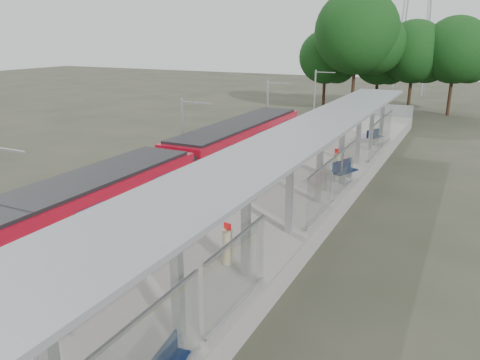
# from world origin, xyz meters

# --- Properties ---
(trackbed) EXTENTS (3.00, 70.00, 0.24)m
(trackbed) POSITION_xyz_m (-4.50, 20.00, 0.12)
(trackbed) COLOR #59544C
(trackbed) RESTS_ON ground
(platform) EXTENTS (6.00, 50.00, 1.00)m
(platform) POSITION_xyz_m (0.00, 20.00, 0.50)
(platform) COLOR gray
(platform) RESTS_ON ground
(tactile_strip) EXTENTS (0.60, 50.00, 0.02)m
(tactile_strip) POSITION_xyz_m (-2.55, 20.00, 1.01)
(tactile_strip) COLOR gold
(tactile_strip) RESTS_ON platform
(end_fence) EXTENTS (6.00, 0.10, 1.20)m
(end_fence) POSITION_xyz_m (0.00, 44.95, 1.60)
(end_fence) COLOR #9EA0A5
(end_fence) RESTS_ON platform
(train) EXTENTS (2.74, 27.60, 3.62)m
(train) POSITION_xyz_m (-4.50, 15.39, 2.05)
(train) COLOR black
(train) RESTS_ON ground
(canopy) EXTENTS (3.27, 38.00, 3.66)m
(canopy) POSITION_xyz_m (1.61, 16.19, 4.20)
(canopy) COLOR #9EA0A5
(canopy) RESTS_ON platform
(tree_cluster) EXTENTS (20.74, 13.44, 13.59)m
(tree_cluster) POSITION_xyz_m (-1.68, 52.94, 7.57)
(tree_cluster) COLOR #382316
(tree_cluster) RESTS_ON ground
(catenary_masts) EXTENTS (2.08, 48.16, 5.40)m
(catenary_masts) POSITION_xyz_m (-6.22, 19.00, 2.91)
(catenary_masts) COLOR #9EA0A5
(catenary_masts) RESTS_ON ground
(bench_mid) EXTENTS (1.11, 1.75, 1.15)m
(bench_mid) POSITION_xyz_m (2.20, 22.01, 1.61)
(bench_mid) COLOR #0D1D44
(bench_mid) RESTS_ON platform
(bench_far) EXTENTS (1.03, 1.55, 1.02)m
(bench_far) POSITION_xyz_m (1.81, 32.29, 1.54)
(bench_far) COLOR #0D1D44
(bench_far) RESTS_ON platform
(info_pillar_near) EXTENTS (0.35, 0.35, 1.56)m
(info_pillar_near) POSITION_xyz_m (1.11, 10.37, 1.68)
(info_pillar_near) COLOR beige
(info_pillar_near) RESTS_ON platform
(info_pillar_far) EXTENTS (0.40, 0.40, 1.78)m
(info_pillar_far) POSITION_xyz_m (1.83, 21.90, 1.77)
(info_pillar_far) COLOR beige
(info_pillar_far) RESTS_ON platform
(litter_bin) EXTENTS (0.60, 0.60, 0.96)m
(litter_bin) POSITION_xyz_m (1.93, 19.92, 1.48)
(litter_bin) COLOR #9EA0A5
(litter_bin) RESTS_ON platform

